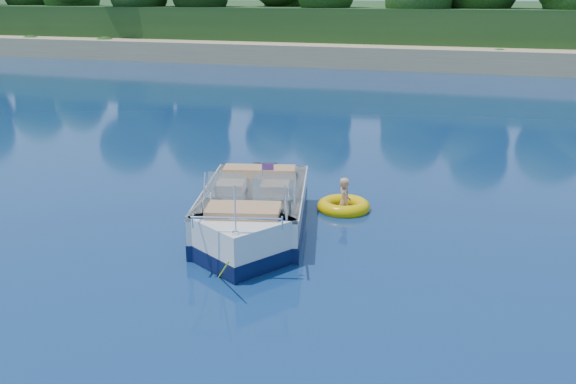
% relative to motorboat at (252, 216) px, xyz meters
% --- Properties ---
extents(ground, '(160.00, 160.00, 0.00)m').
position_rel_motorboat_xyz_m(ground, '(3.23, -2.23, -0.40)').
color(ground, '#0B1F4F').
rests_on(ground, ground).
extents(shoreline, '(170.00, 59.00, 6.00)m').
position_rel_motorboat_xyz_m(shoreline, '(3.23, 61.55, 0.58)').
color(shoreline, '#9A8059').
rests_on(shoreline, ground).
extents(motorboat, '(3.22, 6.07, 2.07)m').
position_rel_motorboat_xyz_m(motorboat, '(0.00, 0.00, 0.00)').
color(motorboat, white).
rests_on(motorboat, ground).
extents(tow_tube, '(1.43, 1.43, 0.34)m').
position_rel_motorboat_xyz_m(tow_tube, '(1.50, 2.22, -0.31)').
color(tow_tube, '#ECB902').
rests_on(tow_tube, ground).
extents(boy, '(0.61, 0.78, 1.39)m').
position_rel_motorboat_xyz_m(boy, '(1.52, 2.17, -0.40)').
color(boy, tan).
rests_on(boy, ground).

